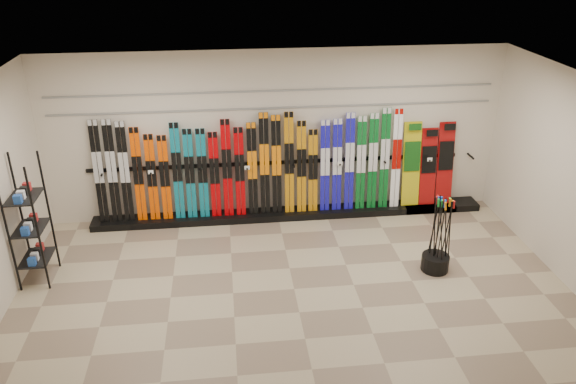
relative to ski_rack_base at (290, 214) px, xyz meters
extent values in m
plane|color=#85705C|center=(-0.22, -2.28, -0.06)|extent=(8.00, 8.00, 0.00)
plane|color=beige|center=(-0.22, 0.22, 1.44)|extent=(8.00, 0.00, 8.00)
plane|color=beige|center=(3.78, -2.28, 1.44)|extent=(0.00, 5.00, 5.00)
plane|color=silver|center=(-0.22, -2.28, 2.94)|extent=(8.00, 8.00, 0.00)
cube|color=black|center=(0.00, 0.00, 0.00)|extent=(8.00, 0.40, 0.12)
cube|color=black|center=(-3.28, 0.03, 0.97)|extent=(0.17, 0.18, 1.82)
cube|color=black|center=(-3.06, 0.03, 0.97)|extent=(0.17, 0.18, 1.82)
cube|color=black|center=(-2.85, 0.03, 0.95)|extent=(0.17, 0.18, 1.78)
cube|color=#EC4900|center=(-2.63, 0.03, 0.89)|extent=(0.17, 0.17, 1.67)
cube|color=#EC4900|center=(-2.41, 0.02, 0.83)|extent=(0.17, 0.16, 1.54)
cube|color=#EC4900|center=(-2.19, 0.02, 0.81)|extent=(0.17, 0.15, 1.51)
cube|color=#0C6B7E|center=(-1.97, 0.03, 0.92)|extent=(0.17, 0.17, 1.72)
cube|color=#0C6B7E|center=(-1.76, 0.02, 0.86)|extent=(0.17, 0.16, 1.60)
cube|color=#0C6B7E|center=(-1.54, 0.02, 0.86)|extent=(0.17, 0.16, 1.60)
cube|color=#B50004|center=(-1.33, 0.02, 0.83)|extent=(0.17, 0.16, 1.53)
cube|color=#B50004|center=(-1.11, 0.03, 0.93)|extent=(0.17, 0.18, 1.75)
cube|color=#B50004|center=(-0.89, 0.02, 0.86)|extent=(0.17, 0.16, 1.60)
cube|color=black|center=(-0.67, 0.03, 0.90)|extent=(0.17, 0.17, 1.67)
cube|color=black|center=(-0.46, 0.03, 0.98)|extent=(0.17, 0.19, 1.84)
cube|color=black|center=(-0.25, 0.03, 0.95)|extent=(0.17, 0.18, 1.79)
cube|color=#C87E0E|center=(-0.02, 0.03, 0.98)|extent=(0.17, 0.18, 1.83)
cube|color=#C87E0E|center=(0.20, 0.03, 0.89)|extent=(0.17, 0.17, 1.67)
cube|color=#C87E0E|center=(0.40, 0.02, 0.81)|extent=(0.17, 0.15, 1.51)
cube|color=#1612B0|center=(0.62, 0.03, 0.90)|extent=(0.17, 0.17, 1.67)
cube|color=#1612B0|center=(0.84, 0.03, 0.90)|extent=(0.17, 0.17, 1.68)
cube|color=#1612B0|center=(1.06, 0.03, 0.95)|extent=(0.17, 0.18, 1.78)
cube|color=#0A5C1F|center=(1.27, 0.03, 0.92)|extent=(0.17, 0.17, 1.72)
cube|color=#0A5C1F|center=(1.49, 0.03, 0.94)|extent=(0.17, 0.18, 1.76)
cube|color=#0A5C1F|center=(1.70, 0.03, 0.98)|extent=(0.17, 0.19, 1.84)
cube|color=white|center=(1.92, 0.03, 0.97)|extent=(0.17, 0.18, 1.82)
cube|color=gold|center=(2.23, 0.08, 0.83)|extent=(0.33, 0.24, 1.55)
cube|color=#990C0C|center=(2.54, 0.07, 0.77)|extent=(0.30, 0.22, 1.43)
cube|color=#990C0C|center=(2.87, 0.08, 0.82)|extent=(0.30, 0.24, 1.53)
cube|color=black|center=(-3.97, -1.54, 0.90)|extent=(0.40, 0.60, 1.92)
cylinder|color=black|center=(1.99, -2.02, 0.07)|extent=(0.42, 0.42, 0.25)
cylinder|color=black|center=(1.94, -1.91, 0.55)|extent=(0.06, 0.06, 1.18)
cylinder|color=black|center=(2.00, -2.11, 0.55)|extent=(0.14, 0.12, 1.17)
cylinder|color=black|center=(1.96, -1.93, 0.55)|extent=(0.08, 0.12, 1.18)
cylinder|color=black|center=(2.12, -1.98, 0.55)|extent=(0.15, 0.03, 1.17)
cylinder|color=black|center=(2.14, -2.08, 0.55)|extent=(0.12, 0.05, 1.18)
cylinder|color=black|center=(2.11, -2.01, 0.55)|extent=(0.11, 0.03, 1.18)
cylinder|color=black|center=(2.00, -1.93, 0.55)|extent=(0.03, 0.12, 1.18)
cylinder|color=black|center=(1.97, -2.02, 0.55)|extent=(0.03, 0.12, 1.18)
cylinder|color=black|center=(1.96, -1.86, 0.55)|extent=(0.11, 0.03, 1.18)
cylinder|color=black|center=(2.12, -2.06, 0.55)|extent=(0.04, 0.06, 1.18)
cylinder|color=black|center=(2.02, -2.04, 0.55)|extent=(0.08, 0.10, 1.18)
cylinder|color=black|center=(1.93, -1.99, 0.55)|extent=(0.08, 0.10, 1.18)
cube|color=gray|center=(-0.22, 0.20, 1.94)|extent=(7.60, 0.02, 0.03)
cube|color=gray|center=(-0.22, 0.20, 2.24)|extent=(7.60, 0.02, 0.03)
camera|label=1|loc=(-1.12, -9.04, 4.69)|focal=35.00mm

